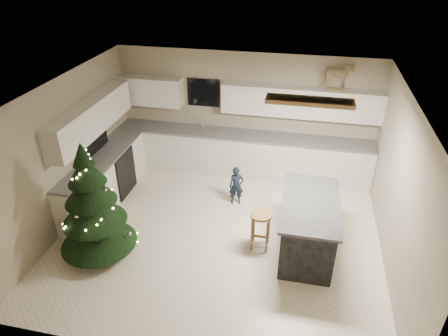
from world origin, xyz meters
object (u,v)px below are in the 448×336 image
(island, at_px, (308,226))
(bar_stool, at_px, (261,222))
(christmas_tree, at_px, (93,211))
(toddler, at_px, (236,186))
(rocking_horse, at_px, (337,76))

(island, bearing_deg, bar_stool, -172.84)
(island, bearing_deg, christmas_tree, -167.04)
(island, height_order, toddler, island)
(toddler, xyz_separation_m, rocking_horse, (1.67, 1.33, 1.88))
(bar_stool, distance_m, toddler, 1.34)
(christmas_tree, bearing_deg, bar_stool, 14.63)
(bar_stool, bearing_deg, rocking_horse, 67.36)
(island, relative_size, bar_stool, 2.50)
(christmas_tree, relative_size, toddler, 2.58)
(bar_stool, bearing_deg, island, 7.16)
(island, height_order, rocking_horse, rocking_horse)
(island, distance_m, bar_stool, 0.77)
(bar_stool, relative_size, christmas_tree, 0.33)
(christmas_tree, xyz_separation_m, toddler, (1.96, 1.85, -0.44))
(island, height_order, christmas_tree, christmas_tree)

